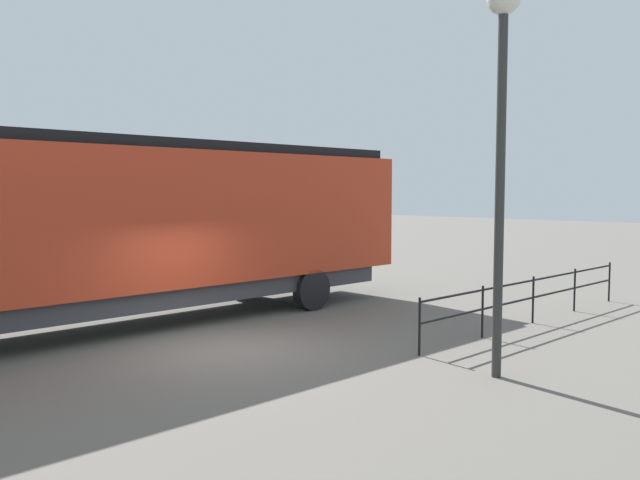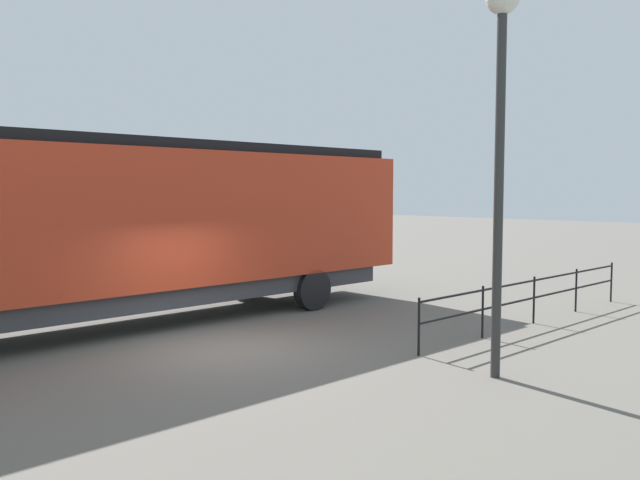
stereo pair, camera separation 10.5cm
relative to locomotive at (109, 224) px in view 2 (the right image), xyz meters
The scene contains 4 objects.
ground_plane 4.21m from the locomotive, 12.63° to the left, with size 120.00×120.00×0.00m, color #666059.
locomotive is the anchor object (origin of this frame).
lamp_post 9.02m from the locomotive, 19.65° to the left, with size 0.56×0.56×6.61m.
platform_fence 10.09m from the locomotive, 50.07° to the left, with size 0.05×8.98×1.13m.
Camera 2 is at (10.72, -7.62, 3.18)m, focal length 36.96 mm.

